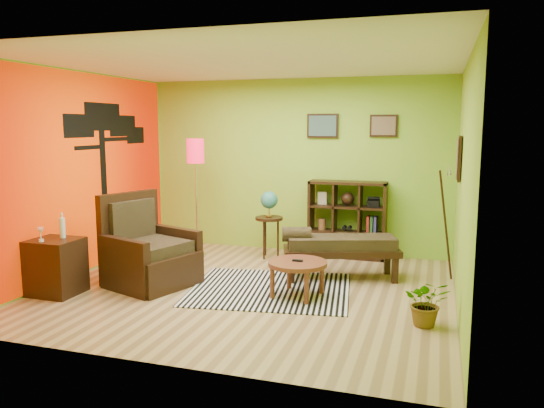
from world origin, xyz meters
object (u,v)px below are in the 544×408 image
(coffee_table, at_px, (297,266))
(armchair, at_px, (148,257))
(side_cabinet, at_px, (56,266))
(bench, at_px, (338,246))
(globe_table, at_px, (269,208))
(floor_lamp, at_px, (196,162))
(cube_shelf, at_px, (348,220))
(potted_plant, at_px, (427,308))

(coffee_table, relative_size, armchair, 0.58)
(side_cabinet, distance_m, bench, 3.60)
(globe_table, bearing_deg, floor_lamp, -165.49)
(coffee_table, bearing_deg, side_cabinet, -164.75)
(armchair, xyz_separation_m, floor_lamp, (-0.03, 1.53, 1.14))
(globe_table, xyz_separation_m, cube_shelf, (1.17, 0.39, -0.19))
(armchair, relative_size, potted_plant, 2.46)
(bench, bearing_deg, coffee_table, -109.81)
(side_cabinet, distance_m, floor_lamp, 2.65)
(floor_lamp, distance_m, cube_shelf, 2.54)
(armchair, distance_m, globe_table, 2.16)
(side_cabinet, bearing_deg, potted_plant, 3.46)
(globe_table, relative_size, cube_shelf, 0.87)
(side_cabinet, distance_m, cube_shelf, 4.27)
(cube_shelf, height_order, potted_plant, cube_shelf)
(floor_lamp, height_order, globe_table, floor_lamp)
(potted_plant, bearing_deg, bench, 130.04)
(floor_lamp, bearing_deg, cube_shelf, 16.50)
(globe_table, height_order, cube_shelf, cube_shelf)
(side_cabinet, relative_size, cube_shelf, 0.83)
(armchair, relative_size, floor_lamp, 0.66)
(armchair, distance_m, potted_plant, 3.54)
(coffee_table, xyz_separation_m, floor_lamp, (-2.02, 1.46, 1.12))
(cube_shelf, relative_size, bench, 0.74)
(coffee_table, relative_size, floor_lamp, 0.38)
(armchair, xyz_separation_m, side_cabinet, (-0.87, -0.70, -0.01))
(floor_lamp, height_order, potted_plant, floor_lamp)
(coffee_table, distance_m, cube_shelf, 2.16)
(globe_table, height_order, potted_plant, globe_table)
(globe_table, xyz_separation_m, potted_plant, (2.43, -2.26, -0.60))
(cube_shelf, distance_m, bench, 1.24)
(armchair, bearing_deg, bench, 22.87)
(floor_lamp, bearing_deg, globe_table, 14.51)
(floor_lamp, distance_m, bench, 2.63)
(bench, bearing_deg, armchair, -157.13)
(side_cabinet, height_order, globe_table, globe_table)
(side_cabinet, bearing_deg, globe_table, 52.39)
(side_cabinet, height_order, bench, side_cabinet)
(cube_shelf, height_order, bench, cube_shelf)
(coffee_table, distance_m, globe_table, 2.01)
(globe_table, bearing_deg, coffee_table, -62.15)
(armchair, distance_m, cube_shelf, 3.16)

